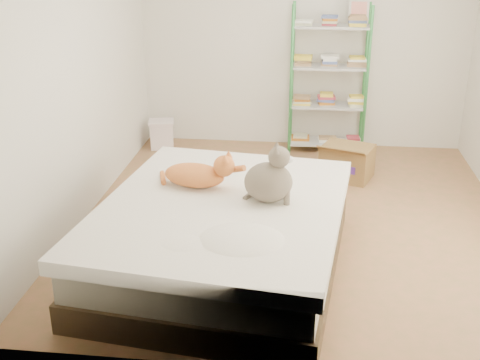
# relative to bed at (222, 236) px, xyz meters

# --- Properties ---
(room) EXTENTS (3.81, 4.21, 2.61)m
(room) POSITION_rel_bed_xyz_m (0.53, 0.97, 1.02)
(room) COLOR #AA6E4D
(room) RESTS_ON ground
(bed) EXTENTS (2.00, 2.38, 0.56)m
(bed) POSITION_rel_bed_xyz_m (0.00, 0.00, 0.00)
(bed) COLOR #423522
(bed) RESTS_ON ground
(orange_cat) EXTENTS (0.62, 0.40, 0.23)m
(orange_cat) POSITION_rel_bed_xyz_m (-0.26, 0.29, 0.39)
(orange_cat) COLOR #F09C51
(orange_cat) RESTS_ON bed
(grey_cat) EXTENTS (0.40, 0.33, 0.44)m
(grey_cat) POSITION_rel_bed_xyz_m (0.34, 0.07, 0.50)
(grey_cat) COLOR #7E705B
(grey_cat) RESTS_ON bed
(shelf_unit) EXTENTS (0.88, 0.36, 1.74)m
(shelf_unit) POSITION_rel_bed_xyz_m (0.83, 2.85, 0.55)
(shelf_unit) COLOR #3B974D
(shelf_unit) RESTS_ON ground
(cardboard_box) EXTENTS (0.61, 0.62, 0.41)m
(cardboard_box) POSITION_rel_bed_xyz_m (1.04, 1.99, -0.10)
(cardboard_box) COLOR olive
(cardboard_box) RESTS_ON ground
(white_bin) EXTENTS (0.34, 0.32, 0.34)m
(white_bin) POSITION_rel_bed_xyz_m (-1.12, 2.71, -0.11)
(white_bin) COLOR white
(white_bin) RESTS_ON ground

